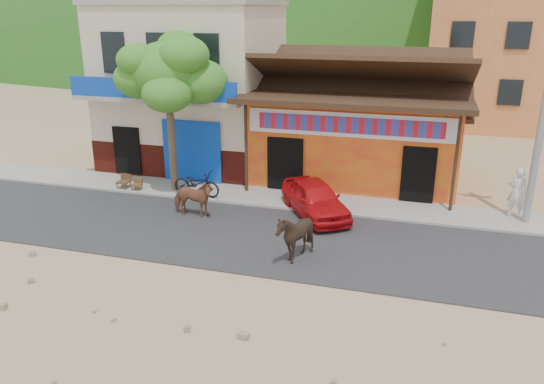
{
  "coord_description": "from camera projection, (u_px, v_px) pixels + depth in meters",
  "views": [
    {
      "loc": [
        4.63,
        -12.15,
        6.92
      ],
      "look_at": [
        0.22,
        3.0,
        1.4
      ],
      "focal_mm": 35.0,
      "sensor_mm": 36.0,
      "label": 1
    }
  ],
  "objects": [
    {
      "name": "sidewalk",
      "position": [
        289.0,
        200.0,
        19.94
      ],
      "size": [
        60.0,
        2.0,
        0.12
      ],
      "primitive_type": "cube",
      "color": "gray",
      "rests_on": "ground"
    },
    {
      "name": "scooter",
      "position": [
        196.0,
        183.0,
        20.03
      ],
      "size": [
        1.92,
        0.79,
        0.99
      ],
      "primitive_type": "imported",
      "rotation": [
        0.0,
        0.0,
        1.5
      ],
      "color": "black",
      "rests_on": "sidewalk"
    },
    {
      "name": "ground",
      "position": [
        234.0,
        274.0,
        14.52
      ],
      "size": [
        120.0,
        120.0,
        0.0
      ],
      "primitive_type": "plane",
      "color": "#9E825B",
      "rests_on": "ground"
    },
    {
      "name": "cow_tan",
      "position": [
        193.0,
        199.0,
        18.22
      ],
      "size": [
        1.53,
        0.71,
        1.29
      ],
      "primitive_type": "imported",
      "rotation": [
        0.0,
        0.0,
        1.58
      ],
      "color": "brown",
      "rests_on": "road"
    },
    {
      "name": "cafe_building",
      "position": [
        194.0,
        87.0,
        23.88
      ],
      "size": [
        7.0,
        6.0,
        7.0
      ],
      "primitive_type": "cube",
      "color": "beige",
      "rests_on": "ground"
    },
    {
      "name": "pedestrian",
      "position": [
        517.0,
        192.0,
        17.91
      ],
      "size": [
        0.71,
        0.55,
        1.75
      ],
      "primitive_type": "imported",
      "rotation": [
        0.0,
        0.0,
        2.92
      ],
      "color": "white",
      "rests_on": "sidewalk"
    },
    {
      "name": "red_car",
      "position": [
        315.0,
        198.0,
        18.32
      ],
      "size": [
        3.26,
        3.82,
        1.24
      ],
      "primitive_type": "imported",
      "rotation": [
        0.0,
        0.0,
        0.6
      ],
      "color": "red",
      "rests_on": "road"
    },
    {
      "name": "apartment_front",
      "position": [
        509.0,
        23.0,
        31.91
      ],
      "size": [
        9.0,
        9.0,
        12.0
      ],
      "primitive_type": "cube",
      "color": "#CC723F",
      "rests_on": "ground"
    },
    {
      "name": "cow_dark",
      "position": [
        295.0,
        236.0,
        15.02
      ],
      "size": [
        1.73,
        1.66,
        1.48
      ],
      "primitive_type": "imported",
      "rotation": [
        0.0,
        0.0,
        -1.12
      ],
      "color": "black",
      "rests_on": "road"
    },
    {
      "name": "cafe_chair_left",
      "position": [
        123.0,
        176.0,
        20.9
      ],
      "size": [
        0.48,
        0.48,
        1.0
      ],
      "primitive_type": null,
      "rotation": [
        0.0,
        0.0,
        -0.03
      ],
      "color": "#483318",
      "rests_on": "sidewalk"
    },
    {
      "name": "dance_club",
      "position": [
        358.0,
        135.0,
        22.46
      ],
      "size": [
        8.0,
        6.0,
        3.6
      ],
      "primitive_type": "cube",
      "color": "orange",
      "rests_on": "ground"
    },
    {
      "name": "cafe_chair_right",
      "position": [
        136.0,
        180.0,
        20.74
      ],
      "size": [
        0.39,
        0.39,
        0.79
      ],
      "primitive_type": null,
      "rotation": [
        0.0,
        0.0,
        0.05
      ],
      "color": "#4C3519",
      "rests_on": "sidewalk"
    },
    {
      "name": "road",
      "position": [
        261.0,
        237.0,
        16.78
      ],
      "size": [
        60.0,
        5.0,
        0.04
      ],
      "primitive_type": "cube",
      "color": "#28282B",
      "rests_on": "ground"
    },
    {
      "name": "tree",
      "position": [
        170.0,
        114.0,
        19.96
      ],
      "size": [
        3.0,
        3.0,
        6.0
      ],
      "primitive_type": null,
      "color": "#2D721E",
      "rests_on": "sidewalk"
    }
  ]
}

